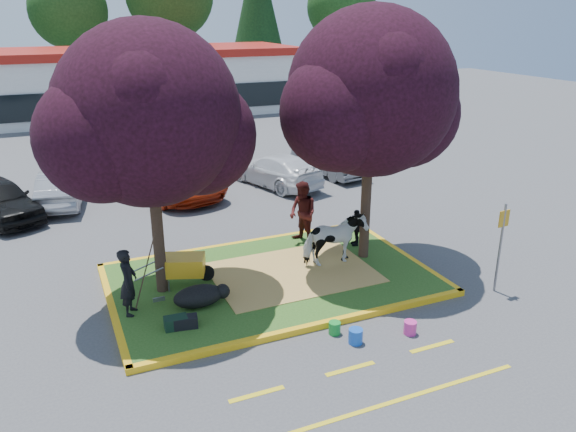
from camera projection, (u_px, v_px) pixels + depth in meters
name	position (u px, v px, depth m)	size (l,w,h in m)	color
ground	(272.00, 282.00, 14.85)	(90.00, 90.00, 0.00)	#424244
median_island	(272.00, 279.00, 14.82)	(8.00, 5.00, 0.15)	#28541A
curb_near	(315.00, 326.00, 12.60)	(8.30, 0.16, 0.15)	yellow
curb_far	(240.00, 244.00, 17.04)	(8.30, 0.16, 0.15)	yellow
curb_left	(112.00, 310.00, 13.30)	(0.16, 5.30, 0.15)	yellow
curb_right	(402.00, 254.00, 16.35)	(0.16, 5.30, 0.15)	yellow
straw_bedding	(293.00, 272.00, 15.02)	(4.20, 3.00, 0.01)	tan
tree_purple_left	(149.00, 123.00, 12.64)	(5.06, 4.20, 6.51)	black
tree_purple_right	(372.00, 100.00, 14.53)	(5.30, 4.40, 6.82)	black
fire_lane_stripe_a	(257.00, 394.00, 10.48)	(1.10, 0.12, 0.01)	yellow
fire_lane_stripe_b	(350.00, 369.00, 11.23)	(1.10, 0.12, 0.01)	yellow
fire_lane_stripe_c	(432.00, 346.00, 11.98)	(1.10, 0.12, 0.01)	yellow
fire_lane_long	(383.00, 405.00, 10.20)	(6.00, 0.10, 0.01)	yellow
retail_building	(148.00, 80.00, 38.92)	(20.40, 8.40, 4.40)	silver
cow	(334.00, 240.00, 15.27)	(0.78, 1.71, 1.45)	white
calf	(198.00, 296.00, 13.24)	(1.19, 0.68, 0.52)	black
handler	(128.00, 282.00, 12.74)	(0.58, 0.38, 1.60)	black
visitor_a	(303.00, 213.00, 16.66)	(0.92, 0.72, 1.89)	#3F1312
visitor_b	(356.00, 227.00, 16.64)	(0.65, 0.27, 1.11)	black
wheelbarrow	(182.00, 265.00, 14.19)	(2.06, 1.05, 0.78)	black
gear_bag_dark	(186.00, 322.00, 12.38)	(0.52, 0.29, 0.27)	black
gear_bag_green	(176.00, 323.00, 12.35)	(0.50, 0.31, 0.27)	black
sign_post	(501.00, 239.00, 13.88)	(0.33, 0.06, 2.35)	slate
bucket_green	(335.00, 328.00, 12.41)	(0.27, 0.27, 0.29)	#16922D
bucket_pink	(410.00, 328.00, 12.41)	(0.29, 0.29, 0.31)	#D42F90
bucket_blue	(356.00, 336.00, 12.06)	(0.31, 0.31, 0.33)	blue
car_silver	(62.00, 187.00, 20.62)	(1.38, 3.97, 1.31)	#93959A
car_red	(170.00, 174.00, 21.79)	(2.59, 5.61, 1.56)	#9F250D
car_white	(276.00, 170.00, 22.84)	(1.83, 4.49, 1.30)	white
car_grey	(329.00, 159.00, 24.44)	(1.45, 4.15, 1.37)	#585A5F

